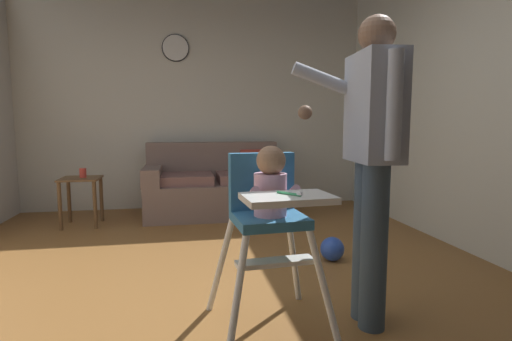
{
  "coord_description": "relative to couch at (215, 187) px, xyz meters",
  "views": [
    {
      "loc": [
        -0.2,
        -2.36,
        1.09
      ],
      "look_at": [
        0.22,
        -0.09,
        0.82
      ],
      "focal_mm": 27.91,
      "sensor_mm": 36.0,
      "label": 1
    }
  ],
  "objects": [
    {
      "name": "wall_far",
      "position": [
        -0.18,
        0.52,
        1.06
      ],
      "size": [
        5.15,
        0.06,
        2.78
      ],
      "primitive_type": "cube",
      "color": "silver",
      "rests_on": "ground"
    },
    {
      "name": "toy_ball",
      "position": [
        0.78,
        -1.85,
        -0.24
      ],
      "size": [
        0.19,
        0.19,
        0.19
      ],
      "primitive_type": "sphere",
      "color": "#284CB7",
      "rests_on": "ground"
    },
    {
      "name": "wall_clock",
      "position": [
        -0.44,
        0.48,
        1.7
      ],
      "size": [
        0.34,
        0.04,
        0.34
      ],
      "color": "white"
    },
    {
      "name": "adult_standing",
      "position": [
        0.59,
        -2.83,
        0.59
      ],
      "size": [
        0.51,
        0.53,
        1.64
      ],
      "rotation": [
        0.0,
        0.0,
        3.04
      ],
      "color": "#394B5C",
      "rests_on": "ground"
    },
    {
      "name": "side_table",
      "position": [
        -1.46,
        -0.3,
        0.05
      ],
      "size": [
        0.4,
        0.4,
        0.52
      ],
      "color": "brown",
      "rests_on": "ground"
    },
    {
      "name": "wall_right",
      "position": [
        2.02,
        -2.1,
        1.06
      ],
      "size": [
        0.06,
        6.38,
        2.78
      ],
      "primitive_type": "cube",
      "color": "beige",
      "rests_on": "ground"
    },
    {
      "name": "ground",
      "position": [
        -0.18,
        -2.4,
        -0.38
      ],
      "size": [
        5.95,
        7.38,
        0.1
      ],
      "primitive_type": "cube",
      "color": "#936130"
    },
    {
      "name": "high_chair",
      "position": [
        0.06,
        -2.78,
        0.35
      ],
      "size": [
        0.65,
        0.76,
        0.98
      ],
      "rotation": [
        0.0,
        0.0,
        -1.5
      ],
      "color": "white",
      "rests_on": "ground"
    },
    {
      "name": "sippy_cup",
      "position": [
        -1.43,
        -0.3,
        0.24
      ],
      "size": [
        0.07,
        0.07,
        0.1
      ],
      "primitive_type": "cylinder",
      "color": "#D13D33",
      "rests_on": "side_table"
    },
    {
      "name": "couch",
      "position": [
        0.0,
        0.0,
        0.0
      ],
      "size": [
        1.64,
        0.86,
        0.86
      ],
      "rotation": [
        0.0,
        0.0,
        -1.57
      ],
      "color": "#7C665E",
      "rests_on": "ground"
    }
  ]
}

